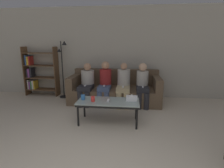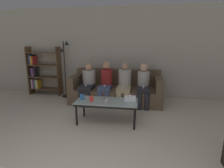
# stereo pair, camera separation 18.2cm
# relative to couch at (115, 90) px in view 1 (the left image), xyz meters

# --- Properties ---
(wall_back) EXTENTS (12.00, 0.06, 2.60)m
(wall_back) POSITION_rel_couch_xyz_m (0.00, 0.56, 1.00)
(wall_back) COLOR #B7B2A3
(wall_back) RESTS_ON ground_plane
(couch) EXTENTS (2.40, 1.00, 0.85)m
(couch) POSITION_rel_couch_xyz_m (0.00, 0.00, 0.00)
(couch) COLOR brown
(couch) RESTS_ON ground_plane
(coffee_table) EXTENTS (1.22, 0.55, 0.46)m
(coffee_table) POSITION_rel_couch_xyz_m (0.00, -1.38, 0.11)
(coffee_table) COLOR #8C9E99
(coffee_table) RESTS_ON ground_plane
(cup_near_left) EXTENTS (0.08, 0.08, 0.10)m
(cup_near_left) POSITION_rel_couch_xyz_m (-0.29, -1.45, 0.21)
(cup_near_left) COLOR red
(cup_near_left) RESTS_ON coffee_table
(cup_near_right) EXTENTS (0.08, 0.08, 0.10)m
(cup_near_right) POSITION_rel_couch_xyz_m (-0.52, -1.35, 0.21)
(cup_near_right) COLOR #3372BF
(cup_near_right) RESTS_ON coffee_table
(tissue_box) EXTENTS (0.22, 0.12, 0.13)m
(tissue_box) POSITION_rel_couch_xyz_m (0.46, -1.32, 0.21)
(tissue_box) COLOR white
(tissue_box) RESTS_ON coffee_table
(game_remote) EXTENTS (0.04, 0.15, 0.02)m
(game_remote) POSITION_rel_couch_xyz_m (0.00, -1.38, 0.17)
(game_remote) COLOR white
(game_remote) RESTS_ON coffee_table
(bookshelf) EXTENTS (1.00, 0.32, 1.48)m
(bookshelf) POSITION_rel_couch_xyz_m (-2.41, 0.33, 0.40)
(bookshelf) COLOR brown
(bookshelf) RESTS_ON ground_plane
(standing_lamp) EXTENTS (0.31, 0.26, 1.64)m
(standing_lamp) POSITION_rel_couch_xyz_m (-1.53, 0.19, 0.70)
(standing_lamp) COLOR black
(standing_lamp) RESTS_ON ground_plane
(seated_person_left_end) EXTENTS (0.35, 0.71, 1.06)m
(seated_person_left_end) POSITION_rel_couch_xyz_m (-0.73, -0.23, 0.26)
(seated_person_left_end) COLOR #28282D
(seated_person_left_end) RESTS_ON ground_plane
(seated_person_mid_left) EXTENTS (0.31, 0.66, 1.11)m
(seated_person_mid_left) POSITION_rel_couch_xyz_m (-0.24, -0.22, 0.28)
(seated_person_mid_left) COLOR #47567A
(seated_person_mid_left) RESTS_ON ground_plane
(seated_person_mid_right) EXTENTS (0.33, 0.72, 1.08)m
(seated_person_mid_right) POSITION_rel_couch_xyz_m (0.24, -0.23, 0.27)
(seated_person_mid_right) COLOR tan
(seated_person_mid_right) RESTS_ON ground_plane
(seated_person_right_end) EXTENTS (0.31, 0.66, 1.08)m
(seated_person_right_end) POSITION_rel_couch_xyz_m (0.73, -0.23, 0.27)
(seated_person_right_end) COLOR #28282D
(seated_person_right_end) RESTS_ON ground_plane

